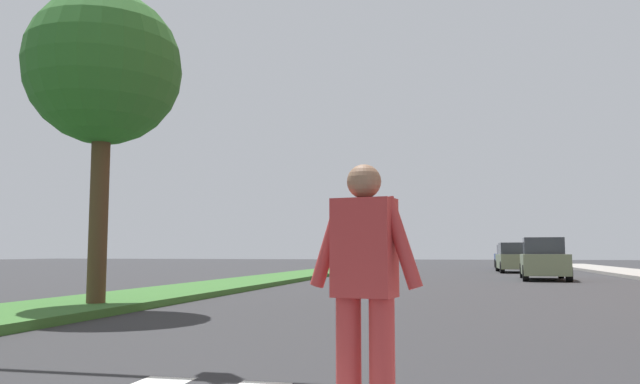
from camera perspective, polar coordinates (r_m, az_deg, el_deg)
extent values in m
plane|color=#2D2D30|center=(27.05, 13.33, -7.75)|extent=(140.00, 140.00, 0.00)
cube|color=#386B2D|center=(26.13, -3.59, -7.80)|extent=(2.63, 64.00, 0.15)
cylinder|color=#4C3823|center=(13.05, -19.50, -1.27)|extent=(0.36, 0.36, 3.74)
sphere|color=#2D6628|center=(13.53, -19.11, 10.64)|extent=(3.09, 3.09, 3.09)
cylinder|color=#B23333|center=(4.00, 5.69, -15.66)|extent=(0.19, 0.19, 0.85)
cylinder|color=#B23333|center=(4.07, 2.63, -15.50)|extent=(0.19, 0.19, 0.85)
cube|color=#B23333|center=(3.97, 4.07, -5.08)|extent=(0.42, 0.31, 0.62)
cylinder|color=#B23333|center=(3.90, 7.41, -4.59)|extent=(0.28, 0.14, 0.58)
cylinder|color=#B23333|center=(4.05, 0.86, -4.66)|extent=(0.28, 0.14, 0.58)
sphere|color=#8C664C|center=(3.99, 4.03, 0.96)|extent=(0.26, 0.26, 0.22)
cube|color=gray|center=(27.38, 19.73, -6.22)|extent=(1.96, 4.42, 0.83)
cube|color=#2D333D|center=(27.59, 19.65, -4.65)|extent=(1.63, 2.03, 0.68)
cylinder|color=black|center=(25.74, 21.76, -6.92)|extent=(0.25, 0.65, 0.64)
cylinder|color=black|center=(25.63, 18.22, -7.04)|extent=(0.25, 0.65, 0.64)
cylinder|color=black|center=(29.16, 21.09, -6.73)|extent=(0.25, 0.65, 0.64)
cylinder|color=black|center=(29.07, 17.97, -6.83)|extent=(0.25, 0.65, 0.64)
cube|color=gray|center=(36.95, 17.34, -6.05)|extent=(1.90, 4.63, 0.79)
cube|color=#2D333D|center=(37.18, 17.28, -4.94)|extent=(1.64, 2.10, 0.65)
cylinder|color=black|center=(35.21, 18.99, -6.52)|extent=(0.23, 0.64, 0.64)
cylinder|color=black|center=(35.05, 16.27, -6.61)|extent=(0.23, 0.64, 0.64)
cylinder|color=black|center=(38.88, 18.33, -6.42)|extent=(0.23, 0.64, 0.64)
cylinder|color=black|center=(38.74, 15.87, -6.49)|extent=(0.23, 0.64, 0.64)
cube|color=navy|center=(46.09, 16.95, -5.90)|extent=(2.00, 4.11, 0.79)
cube|color=#2D333D|center=(46.28, 16.90, -5.02)|extent=(1.67, 1.89, 0.64)
cylinder|color=black|center=(44.65, 18.25, -6.26)|extent=(0.25, 0.65, 0.64)
cylinder|color=black|center=(44.45, 16.15, -6.33)|extent=(0.25, 0.65, 0.64)
cylinder|color=black|center=(47.74, 17.72, -6.21)|extent=(0.25, 0.65, 0.64)
cylinder|color=black|center=(47.56, 15.75, -6.27)|extent=(0.25, 0.65, 0.64)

